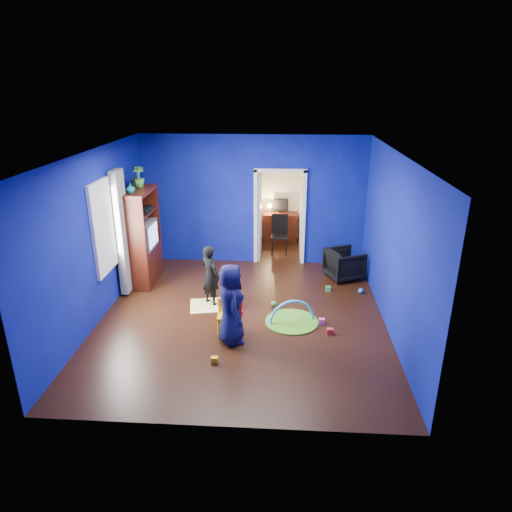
# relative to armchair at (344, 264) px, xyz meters

# --- Properties ---
(floor) EXTENTS (5.00, 5.50, 0.01)m
(floor) POSITION_rel_armchair_xyz_m (-2.00, -1.91, -0.32)
(floor) COLOR black
(floor) RESTS_ON ground
(ceiling) EXTENTS (5.00, 5.50, 0.01)m
(ceiling) POSITION_rel_armchair_xyz_m (-2.00, -1.91, 2.58)
(ceiling) COLOR white
(ceiling) RESTS_ON wall_back
(wall_back) EXTENTS (5.00, 0.02, 2.90)m
(wall_back) POSITION_rel_armchair_xyz_m (-2.00, 0.84, 1.13)
(wall_back) COLOR navy
(wall_back) RESTS_ON floor
(wall_front) EXTENTS (5.00, 0.02, 2.90)m
(wall_front) POSITION_rel_armchair_xyz_m (-2.00, -4.66, 1.13)
(wall_front) COLOR navy
(wall_front) RESTS_ON floor
(wall_left) EXTENTS (0.02, 5.50, 2.90)m
(wall_left) POSITION_rel_armchair_xyz_m (-4.50, -1.91, 1.13)
(wall_left) COLOR navy
(wall_left) RESTS_ON floor
(wall_right) EXTENTS (0.02, 5.50, 2.90)m
(wall_right) POSITION_rel_armchair_xyz_m (0.50, -1.91, 1.13)
(wall_right) COLOR navy
(wall_right) RESTS_ON floor
(alcove) EXTENTS (1.00, 1.75, 2.50)m
(alcove) POSITION_rel_armchair_xyz_m (-1.40, 1.72, 0.93)
(alcove) COLOR silver
(alcove) RESTS_ON floor
(armchair) EXTENTS (0.91, 0.90, 0.64)m
(armchair) POSITION_rel_armchair_xyz_m (0.00, 0.00, 0.00)
(armchair) COLOR black
(armchair) RESTS_ON floor
(child_black) EXTENTS (0.51, 0.49, 1.17)m
(child_black) POSITION_rel_armchair_xyz_m (-2.64, -1.40, 0.27)
(child_black) COLOR black
(child_black) RESTS_ON floor
(child_navy) EXTENTS (0.61, 0.75, 1.33)m
(child_navy) POSITION_rel_armchair_xyz_m (-2.11, -2.69, 0.35)
(child_navy) COLOR #0F153A
(child_navy) RESTS_ON floor
(toddler_red) EXTENTS (0.55, 0.54, 0.90)m
(toddler_red) POSITION_rel_armchair_xyz_m (-2.08, -2.58, 0.13)
(toddler_red) COLOR #AC1912
(toddler_red) RESTS_ON floor
(vase) EXTENTS (0.19, 0.19, 0.19)m
(vase) POSITION_rel_armchair_xyz_m (-4.22, -0.72, 1.73)
(vase) COLOR #0D686E
(vase) RESTS_ON tv_armoire
(potted_plant) EXTENTS (0.30, 0.30, 0.42)m
(potted_plant) POSITION_rel_armchair_xyz_m (-4.22, -0.20, 1.85)
(potted_plant) COLOR green
(potted_plant) RESTS_ON tv_armoire
(tv_armoire) EXTENTS (0.58, 1.14, 1.96)m
(tv_armoire) POSITION_rel_armchair_xyz_m (-4.22, -0.42, 0.66)
(tv_armoire) COLOR #371109
(tv_armoire) RESTS_ON floor
(crt_tv) EXTENTS (0.46, 0.70, 0.54)m
(crt_tv) POSITION_rel_armchair_xyz_m (-4.18, -0.42, 0.70)
(crt_tv) COLOR silver
(crt_tv) RESTS_ON tv_armoire
(yellow_blanket) EXTENTS (0.85, 0.73, 0.03)m
(yellow_blanket) POSITION_rel_armchair_xyz_m (-2.64, -1.50, -0.30)
(yellow_blanket) COLOR #F2E07A
(yellow_blanket) RESTS_ON floor
(hopper_ball) EXTENTS (0.36, 0.36, 0.36)m
(hopper_ball) POSITION_rel_armchair_xyz_m (-2.16, -2.44, -0.14)
(hopper_ball) COLOR yellow
(hopper_ball) RESTS_ON floor
(kid_chair) EXTENTS (0.29, 0.29, 0.50)m
(kid_chair) POSITION_rel_armchair_xyz_m (-2.23, -2.38, -0.07)
(kid_chair) COLOR yellow
(kid_chair) RESTS_ON floor
(play_mat) EXTENTS (0.93, 0.93, 0.02)m
(play_mat) POSITION_rel_armchair_xyz_m (-1.12, -2.01, -0.31)
(play_mat) COLOR #389321
(play_mat) RESTS_ON floor
(toy_arch) EXTENTS (0.80, 0.30, 0.83)m
(toy_arch) POSITION_rel_armchair_xyz_m (-1.12, -2.01, -0.30)
(toy_arch) COLOR #3F8CD8
(toy_arch) RESTS_ON floor
(window_left) EXTENTS (0.03, 0.95, 1.55)m
(window_left) POSITION_rel_armchair_xyz_m (-4.49, -1.56, 1.23)
(window_left) COLOR white
(window_left) RESTS_ON wall_left
(curtain) EXTENTS (0.14, 0.42, 2.40)m
(curtain) POSITION_rel_armchair_xyz_m (-4.37, -1.01, 0.93)
(curtain) COLOR slate
(curtain) RESTS_ON floor
(doorway) EXTENTS (1.16, 0.10, 2.10)m
(doorway) POSITION_rel_armchair_xyz_m (-1.40, 0.84, 0.73)
(doorway) COLOR white
(doorway) RESTS_ON floor
(study_desk) EXTENTS (0.88, 0.44, 0.75)m
(study_desk) POSITION_rel_armchair_xyz_m (-1.40, 2.35, 0.06)
(study_desk) COLOR #3D140A
(study_desk) RESTS_ON floor
(desk_monitor) EXTENTS (0.40, 0.05, 0.32)m
(desk_monitor) POSITION_rel_armchair_xyz_m (-1.40, 2.47, 0.63)
(desk_monitor) COLOR black
(desk_monitor) RESTS_ON study_desk
(desk_lamp) EXTENTS (0.14, 0.14, 0.14)m
(desk_lamp) POSITION_rel_armchair_xyz_m (-1.68, 2.41, 0.61)
(desk_lamp) COLOR #FFD88C
(desk_lamp) RESTS_ON study_desk
(folding_chair) EXTENTS (0.40, 0.40, 0.92)m
(folding_chair) POSITION_rel_armchair_xyz_m (-1.40, 1.39, 0.14)
(folding_chair) COLOR black
(folding_chair) RESTS_ON floor
(book_shelf) EXTENTS (0.88, 0.24, 0.04)m
(book_shelf) POSITION_rel_armchair_xyz_m (-1.40, 2.46, 1.70)
(book_shelf) COLOR white
(book_shelf) RESTS_ON study_desk
(toy_0) EXTENTS (0.10, 0.08, 0.10)m
(toy_0) POSITION_rel_armchair_xyz_m (-0.49, -2.37, -0.27)
(toy_0) COLOR red
(toy_0) RESTS_ON floor
(toy_1) EXTENTS (0.11, 0.11, 0.11)m
(toy_1) POSITION_rel_armchair_xyz_m (0.26, -0.75, -0.26)
(toy_1) COLOR blue
(toy_1) RESTS_ON floor
(toy_2) EXTENTS (0.10, 0.08, 0.10)m
(toy_2) POSITION_rel_armchair_xyz_m (-2.29, -3.32, -0.27)
(toy_2) COLOR yellow
(toy_2) RESTS_ON floor
(toy_3) EXTENTS (0.11, 0.11, 0.11)m
(toy_3) POSITION_rel_armchair_xyz_m (-1.46, -1.42, -0.26)
(toy_3) COLOR green
(toy_3) RESTS_ON floor
(toy_4) EXTENTS (0.10, 0.08, 0.10)m
(toy_4) POSITION_rel_armchair_xyz_m (-0.60, -2.04, -0.27)
(toy_4) COLOR #DC52B9
(toy_4) RESTS_ON floor
(toy_5) EXTENTS (0.10, 0.08, 0.10)m
(toy_5) POSITION_rel_armchair_xyz_m (-0.38, -0.69, -0.27)
(toy_5) COLOR green
(toy_5) RESTS_ON floor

